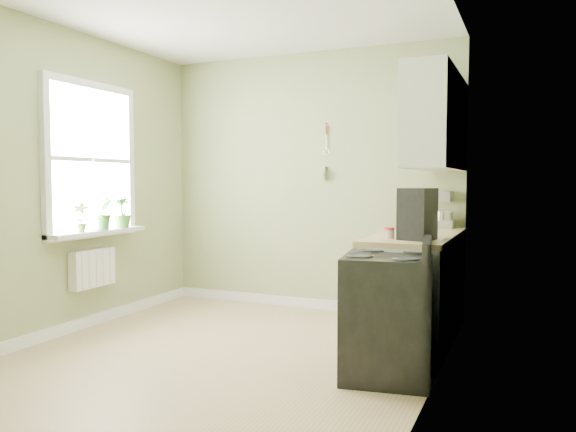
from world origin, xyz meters
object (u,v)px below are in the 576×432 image
at_px(stand_mixer, 445,211).
at_px(coffee_maker, 417,215).
at_px(stove, 388,314).
at_px(kettle, 415,218).

xyz_separation_m(stand_mixer, coffee_maker, (-0.03, -1.23, 0.02)).
height_order(stove, kettle, kettle).
distance_m(kettle, coffee_maker, 1.24).
relative_size(stand_mixer, kettle, 2.24).
bearing_deg(kettle, stove, -85.13).
distance_m(stand_mixer, coffee_maker, 1.23).
height_order(stand_mixer, coffee_maker, coffee_maker).
xyz_separation_m(stove, stand_mixer, (0.14, 1.69, 0.64)).
bearing_deg(stove, coffee_maker, 77.36).
xyz_separation_m(stand_mixer, kettle, (-0.28, -0.02, -0.08)).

